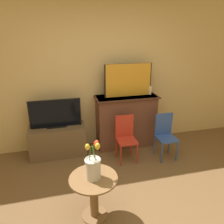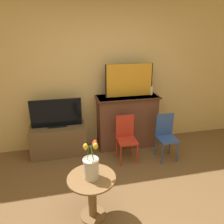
# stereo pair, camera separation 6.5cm
# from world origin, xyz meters

# --- Properties ---
(wall_back) EXTENTS (8.00, 0.06, 2.70)m
(wall_back) POSITION_xyz_m (0.00, 2.13, 1.35)
(wall_back) COLOR tan
(wall_back) RESTS_ON ground
(fireplace_mantel) EXTENTS (1.11, 0.44, 0.96)m
(fireplace_mantel) POSITION_xyz_m (0.44, 1.90, 0.50)
(fireplace_mantel) COLOR brown
(fireplace_mantel) RESTS_ON ground
(painting) EXTENTS (0.84, 0.03, 0.56)m
(painting) POSITION_xyz_m (0.47, 1.90, 1.25)
(painting) COLOR black
(painting) RESTS_ON fireplace_mantel
(mantel_candle) EXTENTS (0.05, 0.05, 0.15)m
(mantel_candle) POSITION_xyz_m (0.89, 1.90, 1.04)
(mantel_candle) COLOR silver
(mantel_candle) RESTS_ON fireplace_mantel
(tv_stand) EXTENTS (0.94, 0.44, 0.52)m
(tv_stand) POSITION_xyz_m (-0.80, 1.86, 0.26)
(tv_stand) COLOR brown
(tv_stand) RESTS_ON ground
(tv_monitor) EXTENTS (0.84, 0.12, 0.48)m
(tv_monitor) POSITION_xyz_m (-0.80, 1.87, 0.75)
(tv_monitor) COLOR black
(tv_monitor) RESTS_ON tv_stand
(chair_red) EXTENTS (0.31, 0.31, 0.76)m
(chair_red) POSITION_xyz_m (0.30, 1.44, 0.43)
(chair_red) COLOR #B22D1E
(chair_red) RESTS_ON ground
(chair_blue) EXTENTS (0.31, 0.31, 0.76)m
(chair_blue) POSITION_xyz_m (0.97, 1.35, 0.43)
(chair_blue) COLOR #2D4C99
(chair_blue) RESTS_ON ground
(side_table) EXTENTS (0.54, 0.54, 0.55)m
(side_table) POSITION_xyz_m (-0.42, 0.34, 0.35)
(side_table) COLOR brown
(side_table) RESTS_ON ground
(vase_tulips) EXTENTS (0.18, 0.18, 0.45)m
(vase_tulips) POSITION_xyz_m (-0.41, 0.34, 0.70)
(vase_tulips) COLOR beige
(vase_tulips) RESTS_ON side_table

